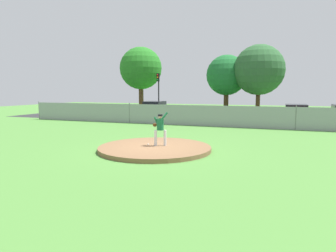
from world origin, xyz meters
The scene contains 13 objects.
ground_plane centered at (0.00, 6.00, 0.00)m, with size 80.00×80.00×0.00m, color #4C8438.
asphalt_strip centered at (0.00, 14.50, 0.00)m, with size 44.00×7.00×0.01m, color #2B2B2D.
pitchers_mound centered at (0.00, 0.00, 0.09)m, with size 5.25×5.25×0.19m, color brown.
pitcher_youth centered at (0.18, 0.22, 1.10)m, with size 0.78×0.32×1.60m.
baseball centered at (-0.40, 0.13, 0.23)m, with size 0.07×0.07×0.07m, color white.
chainlink_fence centered at (0.00, 10.00, 0.82)m, with size 32.85×0.07×1.73m.
parked_car_red centered at (6.80, 14.42, 0.78)m, with size 1.94×4.21×1.62m.
parked_car_charcoal centered at (-6.09, 14.48, 0.81)m, with size 1.91×4.15×1.72m.
traffic_cone_orange centered at (-10.46, 17.26, 0.26)m, with size 0.40×0.40×0.55m.
traffic_light_near centered at (-7.48, 18.84, 3.22)m, with size 0.28×0.46×4.70m.
tree_slender_far centered at (-11.14, 21.97, 5.55)m, with size 5.33×5.33×8.24m.
tree_bushy_near centered at (-0.76, 24.91, 4.65)m, with size 5.00×5.00×7.18m.
tree_broad_right centered at (3.13, 23.97, 5.15)m, with size 5.86×5.86×8.10m.
Camera 1 is at (5.29, -12.53, 2.78)m, focal length 31.60 mm.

